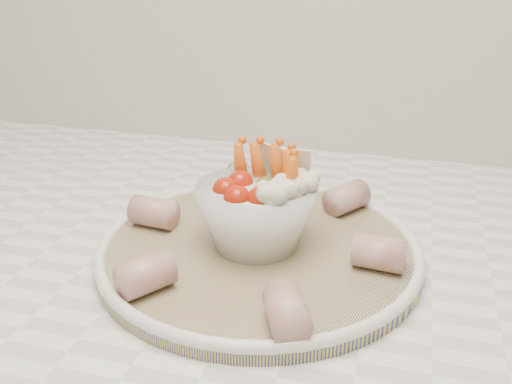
# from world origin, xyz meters

# --- Properties ---
(serving_platter) EXTENTS (0.40, 0.40, 0.02)m
(serving_platter) POSITION_xyz_m (0.05, 1.41, 0.93)
(serving_platter) COLOR navy
(serving_platter) RESTS_ON kitchen_counter
(veggie_bowl) EXTENTS (0.12, 0.12, 0.10)m
(veggie_bowl) POSITION_xyz_m (0.05, 1.41, 0.97)
(veggie_bowl) COLOR silver
(veggie_bowl) RESTS_ON serving_platter
(cured_meat_rolls) EXTENTS (0.29, 0.31, 0.03)m
(cured_meat_rolls) POSITION_xyz_m (0.05, 1.41, 0.95)
(cured_meat_rolls) COLOR #A24F4A
(cured_meat_rolls) RESTS_ON serving_platter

